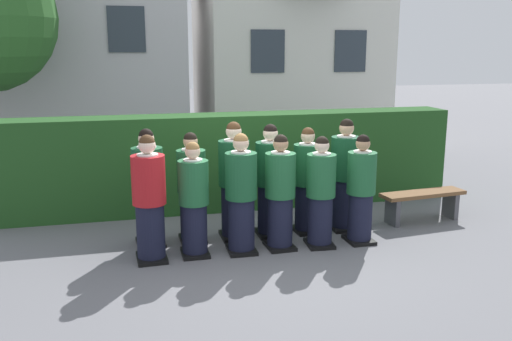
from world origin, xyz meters
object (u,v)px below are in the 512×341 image
(student_in_red_blazer, at_px, (149,202))
(student_front_row_2, at_px, (241,196))
(wooden_bench, at_px, (423,200))
(student_front_row_1, at_px, (194,202))
(student_front_row_5, at_px, (361,192))
(student_front_row_3, at_px, (280,195))
(student_rear_row_5, at_px, (345,177))
(student_rear_row_2, at_px, (234,183))
(student_rear_row_1, at_px, (192,190))
(student_rear_row_0, at_px, (148,190))
(student_rear_row_3, at_px, (270,183))
(student_rear_row_4, at_px, (307,183))
(student_front_row_4, at_px, (321,195))

(student_in_red_blazer, distance_m, student_front_row_2, 1.20)
(student_front_row_2, height_order, wooden_bench, student_front_row_2)
(student_front_row_1, distance_m, student_front_row_5, 2.34)
(wooden_bench, bearing_deg, student_front_row_1, -170.93)
(student_front_row_3, height_order, student_rear_row_5, student_rear_row_5)
(student_front_row_5, relative_size, student_rear_row_2, 0.91)
(student_rear_row_1, bearing_deg, student_rear_row_0, -179.74)
(student_rear_row_0, distance_m, student_rear_row_3, 1.74)
(student_rear_row_4, bearing_deg, student_rear_row_3, -178.74)
(student_front_row_2, relative_size, student_rear_row_2, 0.95)
(student_front_row_2, height_order, student_rear_row_4, student_front_row_2)
(student_front_row_2, xyz_separation_m, student_front_row_3, (0.55, 0.01, -0.02))
(student_front_row_1, bearing_deg, student_rear_row_2, 40.09)
(student_front_row_3, height_order, wooden_bench, student_front_row_3)
(student_front_row_2, distance_m, student_rear_row_1, 0.83)
(student_rear_row_5, bearing_deg, wooden_bench, 2.11)
(student_rear_row_0, bearing_deg, wooden_bench, 0.54)
(student_front_row_1, relative_size, wooden_bench, 1.07)
(student_rear_row_1, xyz_separation_m, student_rear_row_5, (2.31, -0.01, 0.06))
(student_front_row_5, xyz_separation_m, student_rear_row_4, (-0.59, 0.61, 0.02))
(student_rear_row_4, distance_m, student_rear_row_5, 0.60)
(student_in_red_blazer, relative_size, student_front_row_4, 1.07)
(student_front_row_2, relative_size, student_rear_row_5, 0.96)
(student_front_row_2, bearing_deg, student_rear_row_0, 153.84)
(student_rear_row_0, bearing_deg, student_rear_row_4, -0.00)
(student_front_row_3, relative_size, student_rear_row_3, 0.96)
(student_front_row_4, bearing_deg, student_front_row_5, 1.08)
(student_front_row_1, distance_m, student_rear_row_0, 0.79)
(student_front_row_4, xyz_separation_m, student_rear_row_1, (-1.70, 0.62, 0.01))
(student_in_red_blazer, relative_size, student_front_row_1, 1.08)
(student_in_red_blazer, bearing_deg, wooden_bench, 8.45)
(student_in_red_blazer, xyz_separation_m, student_front_row_4, (2.32, -0.02, -0.05))
(student_front_row_5, xyz_separation_m, student_rear_row_2, (-1.69, 0.60, 0.08))
(student_front_row_2, relative_size, wooden_bench, 1.14)
(student_rear_row_2, xyz_separation_m, student_rear_row_3, (0.53, -0.01, -0.02))
(student_in_red_blazer, distance_m, student_front_row_4, 2.32)
(student_front_row_1, xyz_separation_m, student_front_row_2, (0.63, -0.03, 0.05))
(student_front_row_5, bearing_deg, student_front_row_1, 178.70)
(student_front_row_3, bearing_deg, student_rear_row_5, 25.36)
(student_rear_row_2, xyz_separation_m, student_rear_row_5, (1.70, -0.01, -0.01))
(student_rear_row_0, bearing_deg, student_front_row_3, -18.15)
(student_in_red_blazer, height_order, student_rear_row_3, student_in_red_blazer)
(student_front_row_2, height_order, student_front_row_3, student_front_row_2)
(student_front_row_1, distance_m, student_front_row_3, 1.18)
(student_in_red_blazer, distance_m, student_front_row_5, 2.92)
(student_rear_row_4, bearing_deg, student_rear_row_0, 180.00)
(student_front_row_1, distance_m, wooden_bench, 3.78)
(student_front_row_5, bearing_deg, student_rear_row_5, 89.34)
(student_front_row_4, xyz_separation_m, student_rear_row_3, (-0.56, 0.60, 0.05))
(student_front_row_1, distance_m, student_rear_row_5, 2.41)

